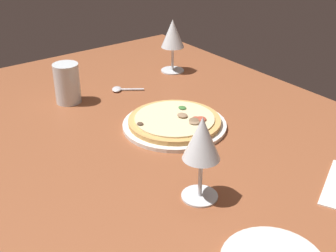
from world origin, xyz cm
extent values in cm
cube|color=brown|center=(0.00, 0.00, 2.00)|extent=(150.00, 110.00, 4.00)
cylinder|color=white|center=(6.58, -8.99, 4.50)|extent=(26.18, 26.18, 1.00)
cylinder|color=tan|center=(6.58, -8.99, 5.60)|extent=(23.32, 23.32, 1.20)
cylinder|color=beige|center=(6.58, -8.99, 6.40)|extent=(20.07, 20.07, 0.40)
ellipsoid|color=#937556|center=(5.84, -10.88, 6.97)|extent=(2.85, 2.40, 0.73)
ellipsoid|color=#AD4733|center=(1.66, -13.46, 6.89)|extent=(2.75, 2.58, 0.58)
ellipsoid|color=#4C3828|center=(8.57, -0.40, 6.82)|extent=(1.70, 1.53, 0.45)
ellipsoid|color=#937556|center=(1.34, -11.09, 6.86)|extent=(2.72, 2.70, 0.52)
ellipsoid|color=#387033|center=(9.55, -13.79, 6.83)|extent=(2.27, 1.94, 0.46)
ellipsoid|color=brown|center=(2.02, -11.54, 6.96)|extent=(2.60, 2.57, 0.72)
ellipsoid|color=#AD4733|center=(2.14, -12.62, 6.90)|extent=(2.95, 2.25, 0.60)
cylinder|color=silver|center=(-19.56, 4.85, 4.20)|extent=(7.16, 7.16, 0.40)
cylinder|color=silver|center=(-19.56, 4.85, 8.63)|extent=(0.80, 0.80, 8.47)
cone|color=silver|center=(-19.56, 4.85, 17.11)|extent=(7.13, 7.13, 8.47)
cone|color=maroon|center=(-19.56, 4.85, 14.59)|extent=(2.61, 2.61, 3.45)
cylinder|color=silver|center=(38.36, -32.43, 4.20)|extent=(7.59, 7.59, 0.40)
cylinder|color=silver|center=(38.36, -32.43, 8.33)|extent=(0.80, 0.80, 7.87)
cone|color=silver|center=(38.36, -32.43, 16.73)|extent=(7.39, 7.39, 8.92)
cone|color=maroon|center=(38.36, -32.43, 13.67)|extent=(2.08, 2.08, 2.79)
cylinder|color=silver|center=(36.40, 5.72, 9.60)|extent=(7.06, 7.06, 11.21)
cylinder|color=silver|center=(36.40, 5.72, 8.38)|extent=(6.49, 6.49, 8.76)
ellipsoid|color=silver|center=(35.13, -9.13, 4.50)|extent=(4.88, 4.59, 1.00)
cylinder|color=silver|center=(32.81, -12.44, 4.35)|extent=(5.22, 7.01, 0.70)
camera|label=1|loc=(-72.34, 51.77, 56.64)|focal=47.72mm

